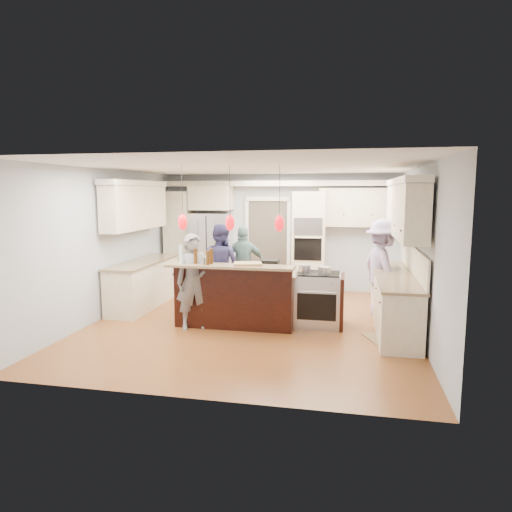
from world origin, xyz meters
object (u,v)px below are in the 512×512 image
at_px(refrigerator, 211,251).
at_px(person_far_left, 220,266).
at_px(kitchen_island, 239,295).
at_px(person_bar_end, 194,282).
at_px(island_range, 320,299).

distance_m(refrigerator, person_far_left, 1.76).
height_order(kitchen_island, person_far_left, person_far_left).
bearing_deg(person_far_left, refrigerator, -49.92).
xyz_separation_m(refrigerator, person_far_left, (0.69, -1.61, -0.07)).
bearing_deg(person_far_left, person_bar_end, 105.27).
distance_m(island_range, person_far_left, 2.23).
bearing_deg(person_bar_end, refrigerator, 75.09).
xyz_separation_m(island_range, person_far_left, (-2.02, 0.88, 0.38)).
bearing_deg(kitchen_island, refrigerator, 116.91).
bearing_deg(person_bar_end, island_range, -10.61).
bearing_deg(person_bar_end, kitchen_island, 11.88).
xyz_separation_m(refrigerator, island_range, (2.71, -2.49, -0.44)).
distance_m(island_range, person_bar_end, 2.17).
relative_size(kitchen_island, person_bar_end, 1.31).
height_order(kitchen_island, island_range, kitchen_island).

